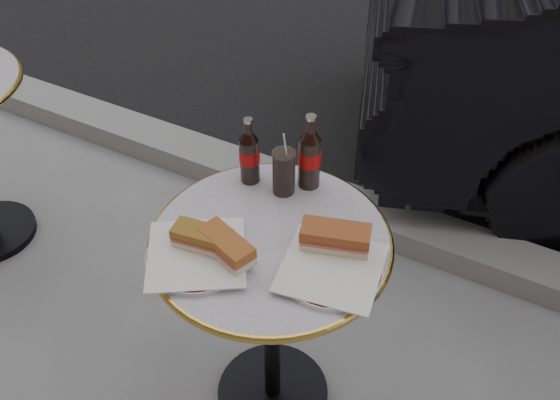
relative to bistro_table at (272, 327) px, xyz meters
The scene contains 11 objects.
ground 0.37m from the bistro_table, ahead, with size 80.00×80.00×0.00m, color gray.
curb 0.95m from the bistro_table, 90.00° to the left, with size 40.00×0.20×0.12m, color gray.
bistro_table is the anchor object (origin of this frame).
plate_left 0.42m from the bistro_table, 130.11° to the right, with size 0.25×0.25×0.01m, color silver.
plate_right 0.42m from the bistro_table, 10.38° to the right, with size 0.24×0.24×0.01m, color white.
sandwich_left_a 0.44m from the bistro_table, 136.72° to the right, with size 0.15×0.07×0.05m, color olive.
sandwich_left_b 0.43m from the bistro_table, 117.32° to the right, with size 0.15×0.07×0.05m, color #A05728.
sandwich_right 0.44m from the bistro_table, 12.60° to the left, with size 0.17×0.08×0.06m, color #994C27.
cola_bottle_left 0.52m from the bistro_table, 132.76° to the left, with size 0.06×0.06×0.20m, color black, non-canonical shape.
cola_bottle_right 0.53m from the bistro_table, 92.24° to the left, with size 0.06×0.06×0.23m, color black, non-canonical shape.
cola_glass 0.47m from the bistro_table, 107.75° to the left, with size 0.06×0.06×0.13m, color black.
Camera 1 is at (0.55, -0.97, 1.84)m, focal length 40.00 mm.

